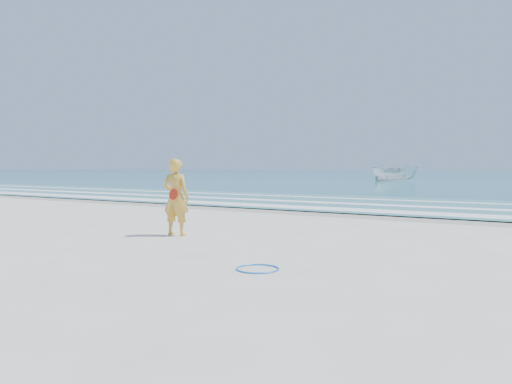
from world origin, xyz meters
The scene contains 9 objects.
ground centered at (0.00, 0.00, 0.00)m, with size 400.00×400.00×0.00m, color silver.
wet_sand centered at (0.00, 9.00, 0.00)m, with size 400.00×2.40×0.00m, color #B2A893.
shallow centered at (0.00, 14.00, 0.04)m, with size 400.00×10.00×0.01m, color #59B7AD.
foam_near centered at (0.00, 10.30, 0.05)m, with size 400.00×1.40×0.01m, color white.
foam_mid centered at (0.00, 13.20, 0.05)m, with size 400.00×0.90×0.01m, color white.
foam_far centered at (0.00, 16.50, 0.05)m, with size 400.00×0.60×0.01m, color white.
hoop centered at (3.53, -0.70, 0.01)m, with size 0.72×0.72×0.03m, color #0D77EE.
boat centered at (-8.01, 46.14, 0.99)m, with size 1.84×4.90×1.89m, color white.
woman centered at (-0.33, 1.69, 0.95)m, with size 0.77×0.59×1.90m.
Camera 1 is at (7.87, -7.67, 1.72)m, focal length 35.00 mm.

